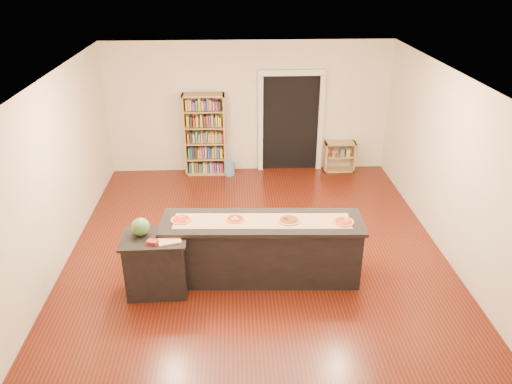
{
  "coord_description": "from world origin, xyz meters",
  "views": [
    {
      "loc": [
        -0.33,
        -6.81,
        4.38
      ],
      "look_at": [
        0.0,
        0.2,
        1.0
      ],
      "focal_mm": 35.0,
      "sensor_mm": 36.0,
      "label": 1
    }
  ],
  "objects_px": {
    "waste_bin": "(229,168)",
    "low_shelf": "(339,156)",
    "side_counter": "(157,264)",
    "kitchen_island": "(262,249)",
    "watermelon": "(141,227)",
    "bookshelf": "(205,135)"
  },
  "relations": [
    {
      "from": "kitchen_island",
      "to": "watermelon",
      "type": "height_order",
      "value": "watermelon"
    },
    {
      "from": "side_counter",
      "to": "low_shelf",
      "type": "xyz_separation_m",
      "value": [
        3.43,
        4.21,
        -0.11
      ]
    },
    {
      "from": "waste_bin",
      "to": "kitchen_island",
      "type": "bearing_deg",
      "value": -82.75
    },
    {
      "from": "kitchen_island",
      "to": "low_shelf",
      "type": "distance_m",
      "value": 4.4
    },
    {
      "from": "low_shelf",
      "to": "watermelon",
      "type": "height_order",
      "value": "watermelon"
    },
    {
      "from": "kitchen_island",
      "to": "side_counter",
      "type": "height_order",
      "value": "kitchen_island"
    },
    {
      "from": "side_counter",
      "to": "waste_bin",
      "type": "relative_size",
      "value": 2.7
    },
    {
      "from": "side_counter",
      "to": "watermelon",
      "type": "relative_size",
      "value": 3.53
    },
    {
      "from": "low_shelf",
      "to": "watermelon",
      "type": "xyz_separation_m",
      "value": [
        -3.61,
        -4.14,
        0.68
      ]
    },
    {
      "from": "low_shelf",
      "to": "watermelon",
      "type": "bearing_deg",
      "value": -131.06
    },
    {
      "from": "bookshelf",
      "to": "low_shelf",
      "type": "xyz_separation_m",
      "value": [
        2.93,
        0.01,
        -0.55
      ]
    },
    {
      "from": "waste_bin",
      "to": "low_shelf",
      "type": "bearing_deg",
      "value": 2.91
    },
    {
      "from": "watermelon",
      "to": "side_counter",
      "type": "bearing_deg",
      "value": -20.08
    },
    {
      "from": "side_counter",
      "to": "low_shelf",
      "type": "distance_m",
      "value": 5.43
    },
    {
      "from": "kitchen_island",
      "to": "watermelon",
      "type": "xyz_separation_m",
      "value": [
        -1.67,
        -0.2,
        0.53
      ]
    },
    {
      "from": "side_counter",
      "to": "bookshelf",
      "type": "height_order",
      "value": "bookshelf"
    },
    {
      "from": "bookshelf",
      "to": "watermelon",
      "type": "relative_size",
      "value": 6.98
    },
    {
      "from": "kitchen_island",
      "to": "side_counter",
      "type": "relative_size",
      "value": 3.22
    },
    {
      "from": "kitchen_island",
      "to": "bookshelf",
      "type": "xyz_separation_m",
      "value": [
        -0.99,
        3.93,
        0.4
      ]
    },
    {
      "from": "side_counter",
      "to": "waste_bin",
      "type": "height_order",
      "value": "side_counter"
    },
    {
      "from": "side_counter",
      "to": "bookshelf",
      "type": "relative_size",
      "value": 0.51
    },
    {
      "from": "bookshelf",
      "to": "kitchen_island",
      "type": "bearing_deg",
      "value": -75.86
    }
  ]
}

